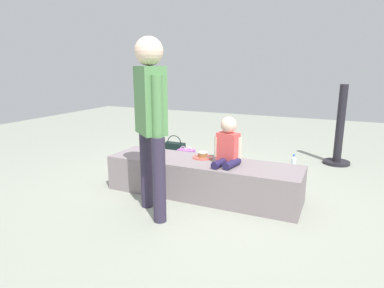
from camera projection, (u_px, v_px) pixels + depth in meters
ground_plane at (202, 195)px, 3.57m from camera, size 12.00×12.00×0.00m
concrete_ledge at (202, 178)px, 3.53m from camera, size 2.05×0.55×0.38m
child_seated at (228, 144)px, 3.31m from camera, size 0.28×0.33×0.48m
adult_standing at (151, 112)px, 2.91m from camera, size 0.39×0.36×1.60m
cake_plate at (203, 156)px, 3.59m from camera, size 0.22×0.22×0.07m
gift_bag at (186, 162)px, 4.17m from camera, size 0.20×0.13×0.38m
railing_post at (339, 135)px, 4.60m from camera, size 0.36×0.36×1.11m
water_bottle_near_gift at (293, 164)px, 4.34m from camera, size 0.06×0.06×0.23m
party_cup_red at (240, 168)px, 4.31m from camera, size 0.09×0.09×0.12m
handbag_black_leather at (174, 151)px, 4.87m from camera, size 0.31×0.14×0.37m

